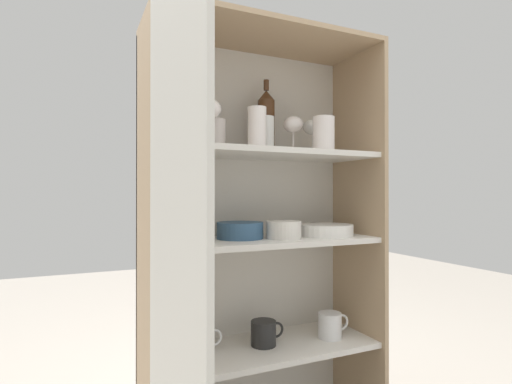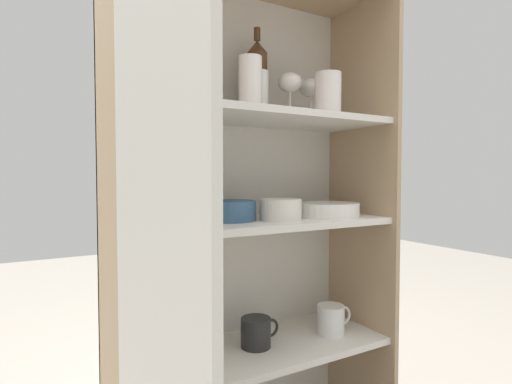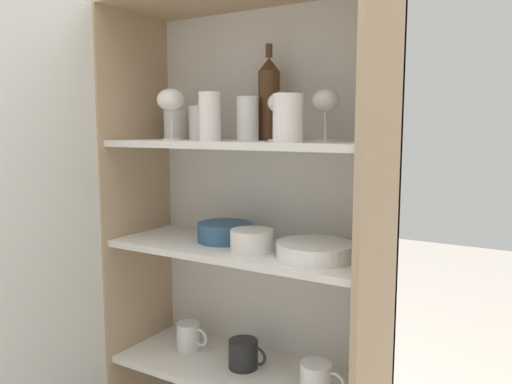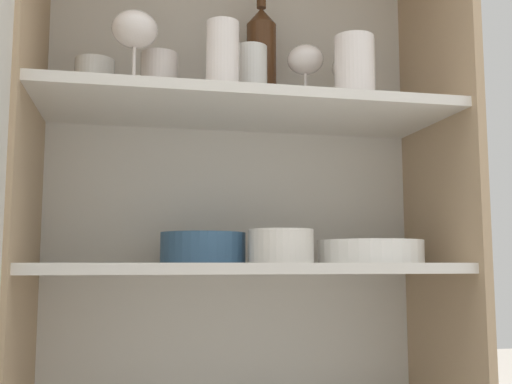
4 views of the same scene
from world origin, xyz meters
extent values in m
cube|color=silver|center=(0.00, 0.31, 0.75)|extent=(0.85, 0.02, 1.50)
cube|color=tan|center=(-0.42, 0.15, 0.75)|extent=(0.02, 0.34, 1.50)
cube|color=tan|center=(0.42, 0.15, 0.75)|extent=(0.02, 0.34, 1.50)
cube|color=silver|center=(0.00, 0.15, 0.77)|extent=(0.82, 0.31, 0.02)
cube|color=silver|center=(0.00, 0.15, 1.09)|extent=(0.82, 0.31, 0.02)
cylinder|color=white|center=(-0.31, 0.22, 1.14)|extent=(0.08, 0.08, 0.10)
cylinder|color=white|center=(0.01, 0.17, 1.16)|extent=(0.07, 0.07, 0.13)
cylinder|color=silver|center=(-0.18, 0.19, 1.15)|extent=(0.08, 0.08, 0.11)
cylinder|color=silver|center=(-0.06, 0.08, 1.17)|extent=(0.06, 0.06, 0.14)
cylinder|color=silver|center=(0.20, 0.07, 1.16)|extent=(0.08, 0.08, 0.12)
cylinder|color=white|center=(0.24, 0.21, 1.10)|extent=(0.06, 0.06, 0.01)
cylinder|color=white|center=(0.24, 0.21, 1.14)|extent=(0.01, 0.01, 0.08)
ellipsoid|color=white|center=(0.24, 0.21, 1.21)|extent=(0.08, 0.08, 0.06)
cylinder|color=silver|center=(-0.23, 0.11, 1.10)|extent=(0.06, 0.06, 0.01)
cylinder|color=silver|center=(-0.23, 0.11, 1.14)|extent=(0.01, 0.01, 0.08)
ellipsoid|color=silver|center=(-0.23, 0.11, 1.22)|extent=(0.09, 0.09, 0.07)
cylinder|color=silver|center=(0.13, 0.16, 1.10)|extent=(0.07, 0.07, 0.01)
cylinder|color=silver|center=(0.13, 0.16, 1.14)|extent=(0.01, 0.01, 0.07)
ellipsoid|color=silver|center=(0.13, 0.16, 1.20)|extent=(0.08, 0.08, 0.06)
cylinder|color=#4C2D19|center=(0.05, 0.23, 1.20)|extent=(0.07, 0.07, 0.21)
cone|color=#4C2D19|center=(0.05, 0.23, 1.32)|extent=(0.07, 0.07, 0.04)
cylinder|color=white|center=(0.25, 0.13, 0.78)|extent=(0.21, 0.21, 0.01)
cylinder|color=white|center=(0.25, 0.13, 0.79)|extent=(0.21, 0.21, 0.01)
cylinder|color=white|center=(0.25, 0.13, 0.80)|extent=(0.21, 0.21, 0.01)
cylinder|color=white|center=(0.25, 0.13, 0.81)|extent=(0.21, 0.21, 0.01)
cylinder|color=white|center=(0.25, 0.13, 0.82)|extent=(0.21, 0.21, 0.01)
cylinder|color=#33567A|center=(-0.08, 0.18, 0.81)|extent=(0.17, 0.17, 0.06)
torus|color=#33567A|center=(-0.08, 0.18, 0.83)|extent=(0.17, 0.17, 0.01)
cylinder|color=silver|center=(0.06, 0.11, 0.81)|extent=(0.13, 0.13, 0.06)
torus|color=silver|center=(0.06, 0.11, 0.84)|extent=(0.13, 0.13, 0.01)
camera|label=1|loc=(-0.63, -1.15, 0.94)|focal=28.00mm
camera|label=2|loc=(-0.59, -0.88, 0.91)|focal=28.00mm
camera|label=3|loc=(0.79, -1.09, 1.13)|focal=35.00mm
camera|label=4|loc=(-0.22, -1.01, 0.78)|focal=42.00mm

